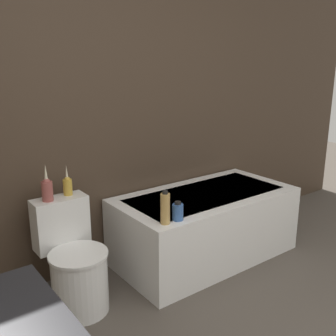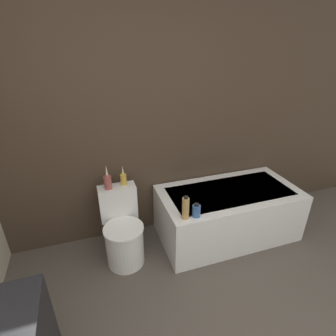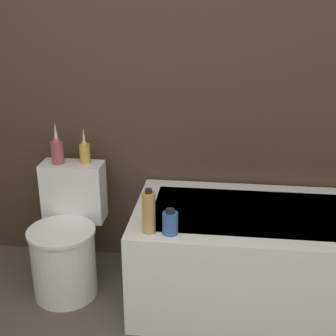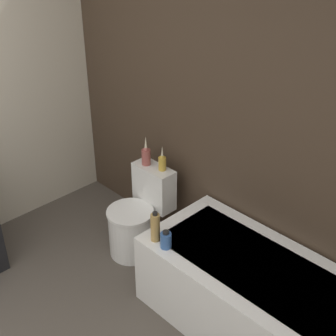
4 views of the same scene
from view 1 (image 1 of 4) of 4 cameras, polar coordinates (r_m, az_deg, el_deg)
The scene contains 7 objects.
wall_back_tiled at distance 2.95m, azimuth -11.79°, elevation 9.19°, with size 6.40×0.06×2.60m.
bathtub at distance 3.31m, azimuth 5.37°, elevation -8.19°, with size 1.48×0.76×0.56m.
toilet at distance 2.74m, azimuth -13.41°, elevation -13.51°, with size 0.38×0.53×0.71m.
vase_gold at distance 2.67m, azimuth -17.15°, elevation -2.88°, with size 0.07×0.07×0.25m.
vase_silver at distance 2.76m, azimuth -14.38°, elevation -2.40°, with size 0.06×0.06×0.21m.
shampoo_bottle_tall at distance 2.59m, azimuth -0.41°, elevation -5.88°, with size 0.06×0.06×0.23m.
shampoo_bottle_short at distance 2.67m, azimuth 1.42°, elevation -6.36°, with size 0.08×0.08×0.13m.
Camera 1 is at (-1.25, -0.32, 1.61)m, focal length 42.00 mm.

